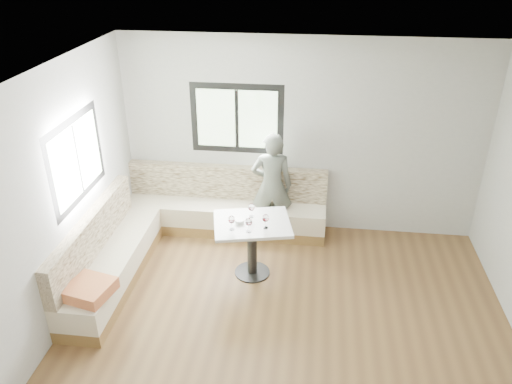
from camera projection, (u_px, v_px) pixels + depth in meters
The scene contains 9 objects.
room at pixel (282, 229), 4.79m from camera, with size 5.01×5.01×2.81m.
banquette at pixel (178, 230), 6.80m from camera, with size 2.90×2.80×0.95m.
table at pixel (252, 235), 6.23m from camera, with size 1.07×0.92×0.77m.
person at pixel (272, 186), 6.97m from camera, with size 0.58×0.38×1.58m, color #5A6057.
olive_ramekin at pixel (240, 221), 6.12m from camera, with size 0.11×0.11×0.04m.
wine_glass_a at pixel (232, 220), 5.94m from camera, with size 0.08×0.08×0.19m.
wine_glass_b at pixel (249, 222), 5.89m from camera, with size 0.08×0.08×0.19m.
wine_glass_c at pixel (266, 218), 5.97m from camera, with size 0.08×0.08×0.19m.
wine_glass_d at pixel (251, 208), 6.21m from camera, with size 0.08×0.08×0.19m.
Camera 1 is at (0.18, -4.00, 3.94)m, focal length 35.00 mm.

